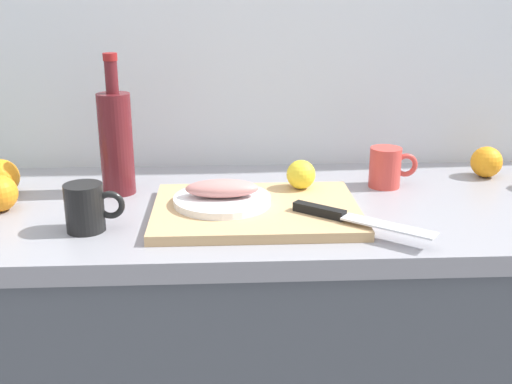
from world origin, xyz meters
TOP-DOWN VIEW (x-y plane):
  - back_wall at (0.00, 0.33)m, footprint 3.20×0.05m
  - kitchen_counter at (0.00, 0.00)m, footprint 2.00×0.60m
  - cutting_board at (0.10, -0.07)m, footprint 0.42×0.31m
  - white_plate at (0.03, -0.06)m, footprint 0.20×0.20m
  - fish_fillet at (0.03, -0.06)m, footprint 0.15×0.06m
  - chef_knife at (0.27, -0.16)m, footprint 0.25×0.20m
  - lemon_0 at (0.21, 0.04)m, footprint 0.06×0.06m
  - wine_bottle at (-0.20, 0.09)m, footprint 0.07×0.07m
  - coffee_mug_0 at (0.41, 0.10)m, footprint 0.11×0.07m
  - coffee_mug_1 at (-0.23, -0.14)m, footprint 0.11×0.07m
  - orange_1 at (-0.46, 0.09)m, footprint 0.08×0.08m
  - orange_3 at (0.68, 0.17)m, footprint 0.08×0.08m

SIDE VIEW (x-z plane):
  - kitchen_counter at x=0.00m, z-range 0.00..0.90m
  - cutting_board at x=0.10m, z-range 0.90..0.92m
  - white_plate at x=0.03m, z-range 0.92..0.93m
  - chef_knife at x=0.27m, z-range 0.92..0.94m
  - orange_3 at x=0.68m, z-range 0.90..0.98m
  - orange_1 at x=-0.46m, z-range 0.90..0.98m
  - coffee_mug_1 at x=-0.23m, z-range 0.90..0.99m
  - coffee_mug_0 at x=0.41m, z-range 0.90..0.99m
  - lemon_0 at x=0.21m, z-range 0.92..0.98m
  - fish_fillet at x=0.03m, z-range 0.94..0.97m
  - wine_bottle at x=-0.20m, z-range 0.87..1.18m
  - back_wall at x=0.00m, z-range 0.00..2.50m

